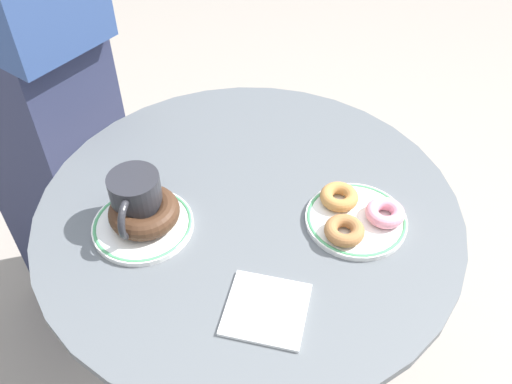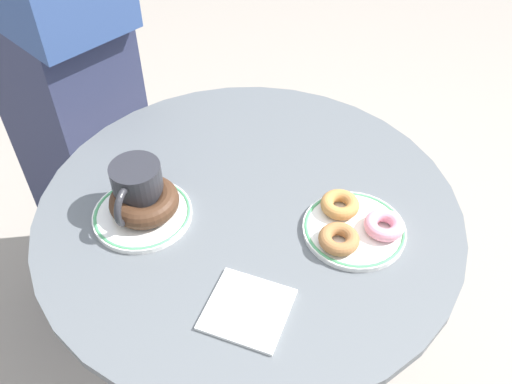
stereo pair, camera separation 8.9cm
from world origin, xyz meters
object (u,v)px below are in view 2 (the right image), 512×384
Objects in this scene: plate_left at (143,214)px; plate_right at (354,229)px; donut_pink_frosted at (384,225)px; cafe_table at (250,285)px; donut_old_fashioned at (340,204)px; paper_napkin at (248,309)px; person_figure at (49,39)px; donut_chocolate at (144,201)px; coffee_mug at (137,189)px; donut_cinnamon at (339,239)px.

plate_left is 0.99× the size of plate_right.
plate_right is 0.05m from donut_pink_frosted.
donut_old_fashioned is (0.16, -0.01, 0.26)m from cafe_table.
paper_napkin is at bearing -142.82° from donut_pink_frosted.
donut_pink_frosted is at bearing -2.25° from plate_left.
person_figure reaches higher than cafe_table.
donut_chocolate is 0.02m from coffee_mug.
plate_left is 0.03m from donut_chocolate.
donut_old_fashioned is 0.04× the size of person_figure.
donut_old_fashioned and donut_cinnamon have the same top height.
donut_pink_frosted is 1.00× the size of donut_old_fashioned.
cafe_table is 0.31m from donut_old_fashioned.
plate_left is 2.56× the size of donut_old_fashioned.
cafe_table is 0.35m from coffee_mug.
person_figure is (-0.71, 0.46, 0.07)m from donut_pink_frosted.
donut_chocolate is at bearing -176.69° from donut_old_fashioned.
plate_right reaches higher than paper_napkin.
plate_left is at bearing 171.41° from donut_cinnamon.
plate_left is at bearing 177.90° from plate_right.
plate_left is 0.37m from plate_right.
donut_old_fashioned reaches higher than plate_left.
cafe_table is 11.37× the size of donut_old_fashioned.
paper_napkin is at bearing -86.44° from cafe_table.
person_figure is at bearing 123.51° from plate_left.
donut_pink_frosted reaches higher than paper_napkin.
coffee_mug is at bearing 174.95° from donut_pink_frosted.
plate_right is 0.38m from coffee_mug.
plate_left is 0.35m from donut_cinnamon.
donut_pink_frosted is at bearing 24.28° from donut_cinnamon.
plate_left is at bearing 177.75° from donut_pink_frosted.
donut_cinnamon is (-0.03, -0.04, 0.02)m from plate_right.
plate_left is 0.54m from person_figure.
plate_right is 0.24m from paper_napkin.
person_figure is (-0.28, 0.42, 0.05)m from coffee_mug.
donut_chocolate reaches higher than paper_napkin.
donut_old_fashioned is 0.52× the size of coffee_mug.
paper_napkin is 0.29m from coffee_mug.
cafe_table is 11.37× the size of donut_cinnamon.
person_figure is (-0.48, 0.40, 0.34)m from cafe_table.
donut_chocolate is at bearing 169.91° from donut_cinnamon.
cafe_table is 0.31m from plate_right.
donut_chocolate is at bearing 135.39° from paper_napkin.
cafe_table is 6.37× the size of paper_napkin.
coffee_mug is at bearing 168.21° from donut_cinnamon.
donut_cinnamon is 0.04× the size of person_figure.
donut_pink_frosted and donut_cinnamon have the same top height.
cafe_table is 0.36m from donut_pink_frosted.
donut_old_fashioned is at bearing 1.12° from coffee_mug.
person_figure is at bearing 139.74° from cafe_table.
cafe_table is at bearing 11.09° from plate_left.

